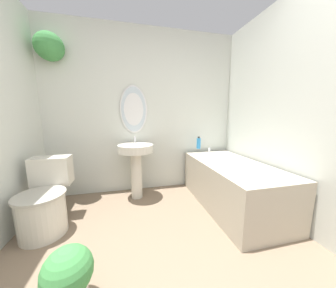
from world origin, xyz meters
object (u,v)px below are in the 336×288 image
at_px(bathtub, 231,183).
at_px(toilet, 45,202).
at_px(shampoo_bottle, 199,143).
at_px(pedestal_sink, 136,159).
at_px(potted_plant, 68,276).

bearing_deg(bathtub, toilet, 179.81).
bearing_deg(shampoo_bottle, toilet, -162.28).
relative_size(pedestal_sink, shampoo_bottle, 4.58).
xyz_separation_m(toilet, shampoo_bottle, (1.90, 0.61, 0.43)).
distance_m(bathtub, potted_plant, 1.84).
distance_m(shampoo_bottle, potted_plant, 2.11).
distance_m(toilet, bathtub, 2.10).
relative_size(toilet, shampoo_bottle, 3.75).
relative_size(bathtub, shampoo_bottle, 7.74).
height_order(toilet, potted_plant, toilet).
relative_size(shampoo_bottle, potted_plant, 0.47).
bearing_deg(shampoo_bottle, potted_plant, -134.58).
height_order(toilet, bathtub, toilet).
distance_m(bathtub, shampoo_bottle, 0.78).
xyz_separation_m(bathtub, shampoo_bottle, (-0.19, 0.61, 0.43)).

